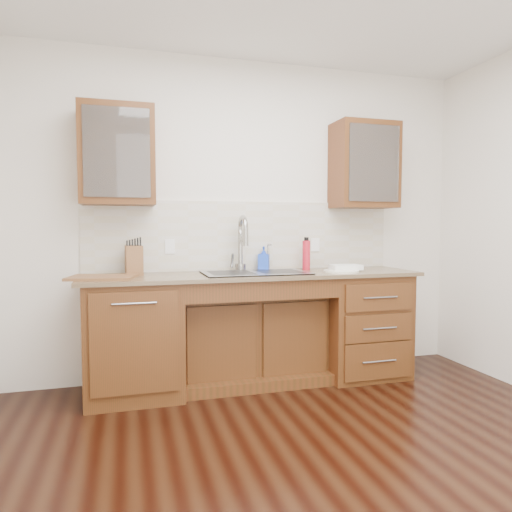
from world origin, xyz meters
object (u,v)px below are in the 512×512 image
object	(u,v)px
water_bottle	(306,255)
cutting_board	(102,277)
soap_bottle	(264,258)
knife_block	(134,260)
plate	(341,271)

from	to	relation	value
water_bottle	cutting_board	size ratio (longest dim) A/B	0.56
soap_bottle	knife_block	world-z (taller)	knife_block
water_bottle	plate	xyz separation A→B (m)	(0.20, -0.27, -0.12)
knife_block	soap_bottle	bearing A→B (deg)	1.63
water_bottle	knife_block	world-z (taller)	water_bottle
water_bottle	knife_block	bearing A→B (deg)	-179.49
soap_bottle	plate	bearing A→B (deg)	-9.02
plate	cutting_board	xyz separation A→B (m)	(-1.87, 0.04, 0.00)
water_bottle	cutting_board	world-z (taller)	water_bottle
knife_block	water_bottle	bearing A→B (deg)	-3.21
cutting_board	water_bottle	bearing A→B (deg)	7.95
soap_bottle	water_bottle	world-z (taller)	water_bottle
soap_bottle	plate	distance (m)	0.67
soap_bottle	plate	world-z (taller)	soap_bottle
water_bottle	knife_block	distance (m)	1.45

